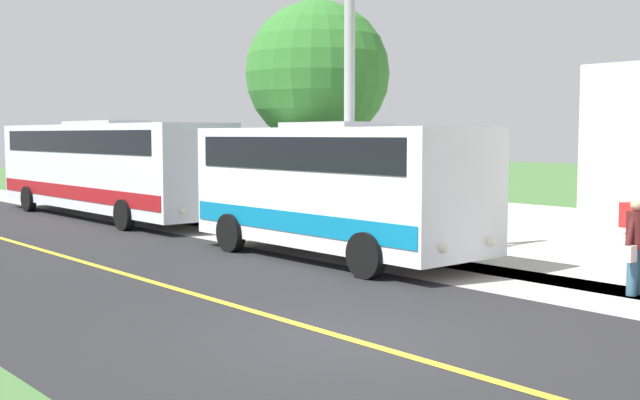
{
  "coord_description": "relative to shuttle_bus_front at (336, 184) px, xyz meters",
  "views": [
    {
      "loc": [
        7.09,
        7.84,
        2.75
      ],
      "look_at": [
        -3.5,
        -4.61,
        1.4
      ],
      "focal_mm": 44.63,
      "sensor_mm": 36.0,
      "label": 1
    }
  ],
  "objects": [
    {
      "name": "ground_plane",
      "position": [
        4.55,
        5.31,
        -1.66
      ],
      "size": [
        120.0,
        120.0,
        0.0
      ],
      "primitive_type": "plane",
      "color": "#3D6633"
    },
    {
      "name": "road_surface",
      "position": [
        4.55,
        5.31,
        -1.65
      ],
      "size": [
        8.0,
        100.0,
        0.01
      ],
      "primitive_type": "cube",
      "color": "black",
      "rests_on": "ground"
    },
    {
      "name": "sidewalk",
      "position": [
        -0.65,
        5.31,
        -1.65
      ],
      "size": [
        2.4,
        100.0,
        0.01
      ],
      "primitive_type": "cube",
      "color": "#9E9991",
      "rests_on": "ground"
    },
    {
      "name": "road_centre_line",
      "position": [
        4.55,
        5.31,
        -1.65
      ],
      "size": [
        0.16,
        100.0,
        0.0
      ],
      "primitive_type": "cube",
      "color": "gold",
      "rests_on": "ground"
    },
    {
      "name": "shuttle_bus_front",
      "position": [
        0.0,
        0.0,
        0.0
      ],
      "size": [
        2.76,
        7.52,
        3.02
      ],
      "color": "white",
      "rests_on": "ground"
    },
    {
      "name": "transit_bus_rear",
      "position": [
        0.0,
        -11.45,
        0.1
      ],
      "size": [
        2.75,
        12.11,
        3.2
      ],
      "color": "silver",
      "rests_on": "ground"
    },
    {
      "name": "pedestrian_with_bags",
      "position": [
        -1.19,
        6.41,
        -0.77
      ],
      "size": [
        0.72,
        0.34,
        1.66
      ],
      "color": "#335972",
      "rests_on": "ground"
    },
    {
      "name": "street_light_pole",
      "position": [
        -0.33,
        -0.05,
        2.88
      ],
      "size": [
        1.97,
        0.24,
        8.25
      ],
      "color": "#9E9EA3",
      "rests_on": "ground"
    },
    {
      "name": "tree_curbside",
      "position": [
        -2.85,
        -4.0,
        2.78
      ],
      "size": [
        4.04,
        4.04,
        6.47
      ],
      "color": "brown",
      "rests_on": "ground"
    }
  ]
}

